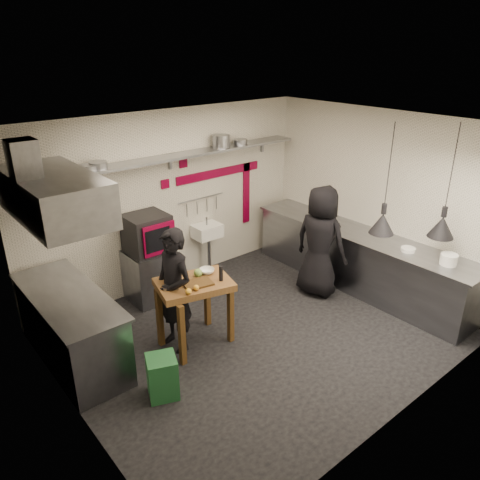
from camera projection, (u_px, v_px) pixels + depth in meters
floor at (258, 333)px, 6.45m from camera, size 5.00×5.00×0.00m
ceiling at (262, 127)px, 5.35m from camera, size 5.00×5.00×0.00m
wall_back at (171, 200)px, 7.38m from camera, size 5.00×0.04×2.80m
wall_front at (409, 307)px, 4.42m from camera, size 5.00×0.04×2.80m
wall_left at (64, 306)px, 4.43m from camera, size 0.04×4.20×2.80m
wall_right at (378, 200)px, 7.37m from camera, size 0.04×4.20×2.80m
red_band_horiz at (219, 173)px, 7.82m from camera, size 1.70×0.02×0.14m
red_band_vert at (246, 193)px, 8.36m from camera, size 0.14×0.02×1.10m
red_tile_a at (183, 163)px, 7.30m from camera, size 0.14×0.02×0.14m
red_tile_b at (165, 184)px, 7.20m from camera, size 0.14×0.02×0.14m
back_shelf at (175, 157)px, 6.97m from camera, size 4.60×0.34×0.04m
shelf_bracket_left at (43, 184)px, 6.00m from camera, size 0.04×0.06×0.24m
shelf_bracket_mid at (170, 161)px, 7.12m from camera, size 0.04×0.06×0.24m
shelf_bracket_right at (262, 145)px, 8.24m from camera, size 0.04×0.06×0.24m
pan_far_left at (98, 165)px, 6.24m from camera, size 0.29×0.29×0.09m
pan_mid_left at (88, 167)px, 6.16m from camera, size 0.25×0.25×0.07m
stock_pot at (221, 141)px, 7.44m from camera, size 0.36×0.36×0.20m
pan_right at (240, 142)px, 7.70m from camera, size 0.27×0.27×0.08m
oven_stand at (151, 275)px, 7.19m from camera, size 0.68×0.62×0.80m
combi_oven at (147, 233)px, 6.91m from camera, size 0.59×0.56×0.58m
oven_door at (160, 239)px, 6.71m from camera, size 0.51×0.03×0.46m
oven_glass at (158, 240)px, 6.69m from camera, size 0.40×0.02×0.34m
hand_sink at (207, 231)px, 7.82m from camera, size 0.46×0.34×0.22m
sink_tap at (207, 221)px, 7.75m from camera, size 0.03×0.03×0.14m
sink_drain at (209, 255)px, 7.97m from camera, size 0.06×0.06×0.66m
utensil_rail at (201, 198)px, 7.71m from camera, size 0.90×0.02×0.02m
counter_right at (358, 260)px, 7.54m from camera, size 0.70×3.80×0.90m
counter_right_top at (361, 234)px, 7.36m from camera, size 0.76×3.90×0.03m
plate_stack at (449, 259)px, 6.28m from camera, size 0.26×0.26×0.15m
small_bowl_right at (408, 249)px, 6.71m from camera, size 0.21×0.21×0.05m
counter_left at (72, 329)px, 5.75m from camera, size 0.70×1.90×0.90m
counter_left_top at (67, 296)px, 5.57m from camera, size 0.76×2.00×0.03m
extractor_hood at (55, 196)px, 5.11m from camera, size 0.78×1.60×0.50m
hood_duct at (24, 164)px, 4.81m from camera, size 0.28×0.28×0.50m
green_bin at (162, 377)px, 5.23m from camera, size 0.42×0.42×0.50m
prep_table at (195, 313)px, 6.07m from camera, size 1.05×0.85×0.92m
cutting_board at (198, 283)px, 5.82m from camera, size 0.40×0.32×0.02m
pepper_mill at (221, 273)px, 5.88m from camera, size 0.07×0.07×0.20m
lemon_a at (188, 291)px, 5.58m from camera, size 0.10×0.10×0.08m
lemon_b at (196, 288)px, 5.66m from camera, size 0.08×0.08×0.07m
veg_ball at (198, 273)px, 6.00m from camera, size 0.13×0.13×0.11m
steel_tray at (170, 287)px, 5.73m from camera, size 0.22×0.19×0.03m
bowl at (207, 271)px, 6.09m from camera, size 0.23×0.23×0.06m
heat_lamp_near at (388, 180)px, 6.04m from camera, size 0.39×0.39×1.49m
heat_lamp_far at (450, 182)px, 6.03m from camera, size 0.40×0.40×1.53m
chef_left at (174, 291)px, 5.86m from camera, size 0.46×0.64×1.65m
chef_right at (320, 241)px, 7.16m from camera, size 0.70×0.95×1.76m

